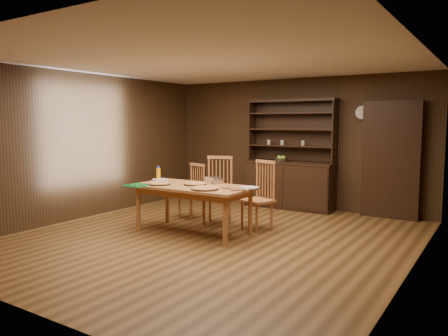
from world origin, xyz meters
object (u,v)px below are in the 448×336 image
Objects in this scene: chair_center at (218,188)px; chair_right at (261,193)px; dining_table at (193,191)px; china_hutch at (289,179)px; chair_left at (194,189)px; juice_bottle at (158,173)px.

chair_center is 1.03× the size of chair_right.
chair_center reaches higher than chair_right.
chair_center is (-0.07, 0.82, -0.06)m from dining_table.
china_hutch is 2.06m from chair_left.
dining_table is 1.63× the size of chair_center.
china_hutch is at bearing 81.07° from dining_table.
chair_center is (-0.49, -1.85, 0.01)m from china_hutch.
juice_bottle reaches higher than dining_table.
china_hutch is at bearing 61.04° from juice_bottle.
china_hutch is at bearing 70.37° from chair_left.
china_hutch is 1.96× the size of chair_right.
juice_bottle is at bearing -142.08° from chair_right.
chair_center reaches higher than dining_table.
chair_right is at bearing 19.22° from juice_bottle.
chair_left is at bearing 69.45° from juice_bottle.
chair_left is 4.26× the size of juice_bottle.
chair_left is 0.79m from juice_bottle.
dining_table is 1.91× the size of chair_left.
china_hutch is 1.86m from chair_right.
chair_left is 0.61m from chair_center.
chair_center is 1.05m from juice_bottle.
chair_left is (-1.09, -1.75, -0.08)m from china_hutch.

